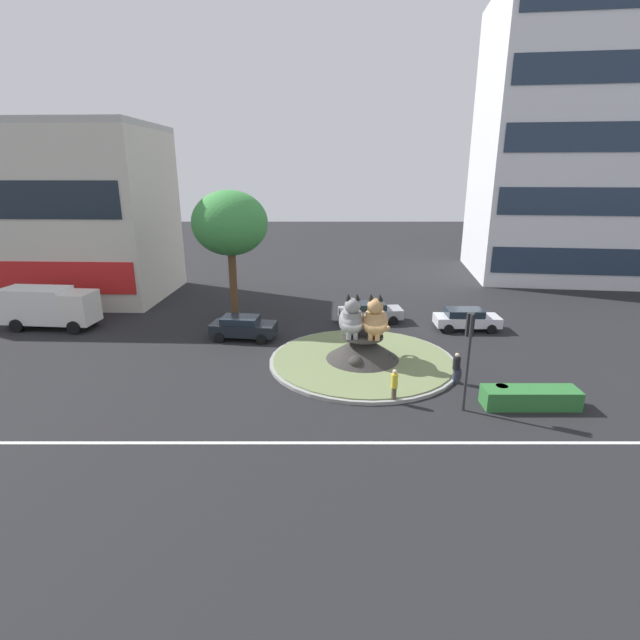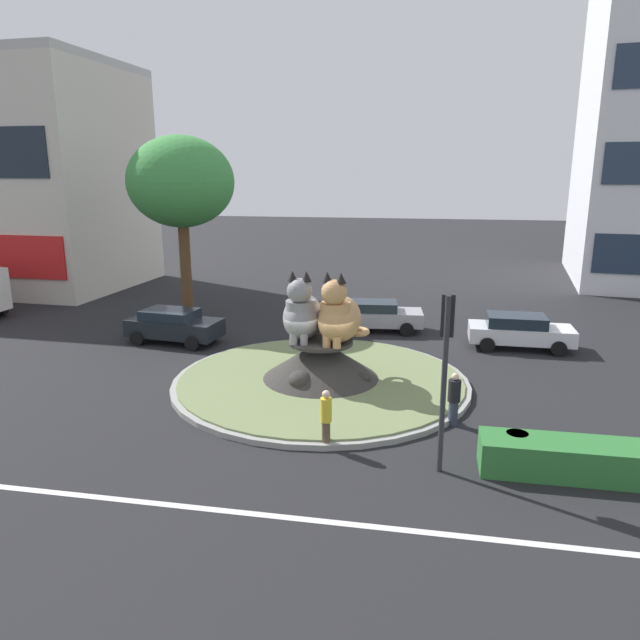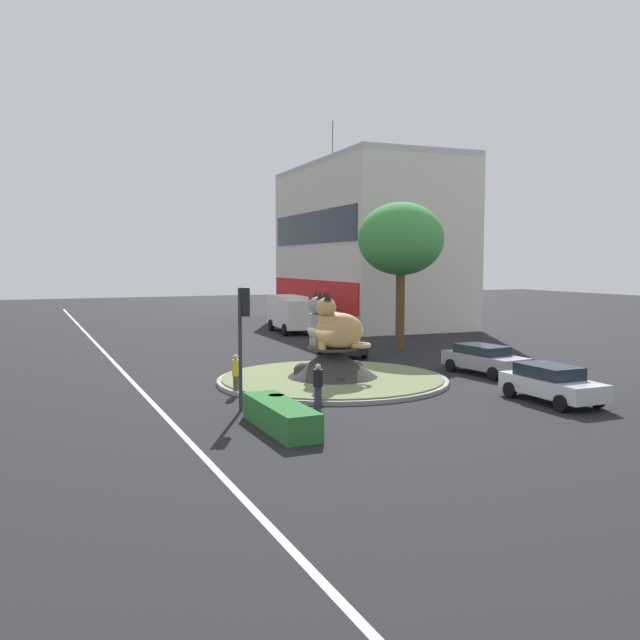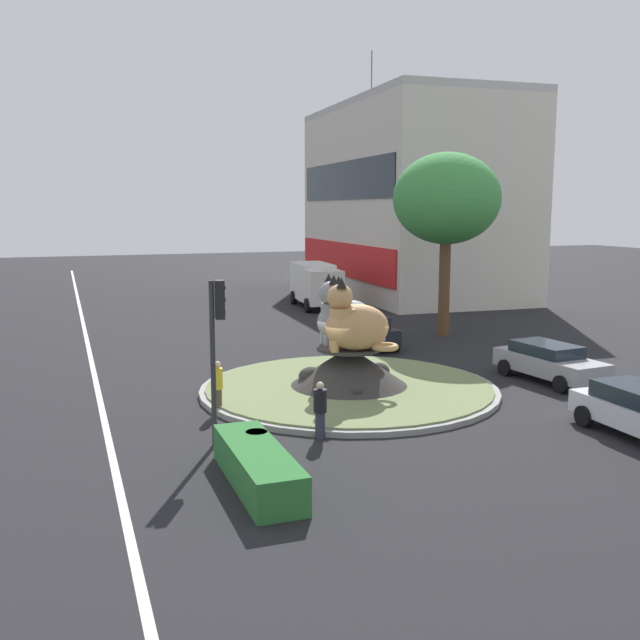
# 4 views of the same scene
# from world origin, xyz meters

# --- Properties ---
(ground_plane) EXTENTS (160.00, 160.00, 0.00)m
(ground_plane) POSITION_xyz_m (0.00, 0.00, 0.00)
(ground_plane) COLOR black
(lane_centreline) EXTENTS (112.00, 0.20, 0.01)m
(lane_centreline) POSITION_xyz_m (0.00, -8.43, 0.00)
(lane_centreline) COLOR silver
(lane_centreline) RESTS_ON ground
(roundabout_island) EXTENTS (10.60, 10.60, 1.63)m
(roundabout_island) POSITION_xyz_m (-0.00, -0.00, 0.52)
(roundabout_island) COLOR gray
(roundabout_island) RESTS_ON ground
(cat_statue_grey) EXTENTS (1.55, 2.50, 2.54)m
(cat_statue_grey) POSITION_xyz_m (-0.66, 0.04, 2.55)
(cat_statue_grey) COLOR gray
(cat_statue_grey) RESTS_ON roundabout_island
(cat_statue_calico) EXTENTS (1.95, 2.58, 2.56)m
(cat_statue_calico) POSITION_xyz_m (0.65, -0.10, 2.56)
(cat_statue_calico) COLOR tan
(cat_statue_calico) RESTS_ON roundabout_island
(traffic_light_mast) EXTENTS (0.34, 0.46, 4.57)m
(traffic_light_mast) POSITION_xyz_m (4.13, -5.57, 3.21)
(traffic_light_mast) COLOR #2D2D33
(traffic_light_mast) RESTS_ON ground
(shophouse_block) EXTENTS (20.76, 11.51, 18.86)m
(shophouse_block) POSITION_xyz_m (-25.94, 15.57, 7.07)
(shophouse_block) COLOR beige
(shophouse_block) RESTS_ON ground
(clipped_hedge_strip) EXTENTS (4.36, 1.20, 0.90)m
(clipped_hedge_strip) POSITION_xyz_m (7.30, -5.33, 0.45)
(clipped_hedge_strip) COLOR #2D7033
(clipped_hedge_strip) RESTS_ON ground
(broadleaf_tree_behind_island) EXTENTS (5.36, 5.36, 9.23)m
(broadleaf_tree_behind_island) POSITION_xyz_m (-8.79, 8.83, 6.90)
(broadleaf_tree_behind_island) COLOR brown
(broadleaf_tree_behind_island) RESTS_ON ground
(pedestrian_yellow_shirt) EXTENTS (0.31, 0.31, 1.68)m
(pedestrian_yellow_shirt) POSITION_xyz_m (1.06, -4.94, 0.90)
(pedestrian_yellow_shirt) COLOR brown
(pedestrian_yellow_shirt) RESTS_ON ground
(pedestrian_black_shirt) EXTENTS (0.38, 0.38, 1.65)m
(pedestrian_black_shirt) POSITION_xyz_m (4.56, -2.75, 0.86)
(pedestrian_black_shirt) COLOR #33384C
(pedestrian_black_shirt) RESTS_ON ground
(hatchback_near_shophouse) EXTENTS (4.32, 2.41, 1.49)m
(hatchback_near_shophouse) POSITION_xyz_m (-7.41, 4.03, 0.80)
(hatchback_near_shophouse) COLOR black
(hatchback_near_shophouse) RESTS_ON ground
(parked_car_right) EXTENTS (4.65, 2.30, 1.43)m
(parked_car_right) POSITION_xyz_m (1.17, 7.67, 0.77)
(parked_car_right) COLOR #99999E
(parked_car_right) RESTS_ON ground
(delivery_box_truck) EXTENTS (6.40, 2.95, 2.84)m
(delivery_box_truck) POSITION_xyz_m (-21.08, 6.27, 1.58)
(delivery_box_truck) COLOR silver
(delivery_box_truck) RESTS_ON ground
(litter_bin) EXTENTS (0.56, 0.56, 0.90)m
(litter_bin) POSITION_xyz_m (6.07, -5.01, 0.45)
(litter_bin) COLOR #2D4233
(litter_bin) RESTS_ON ground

